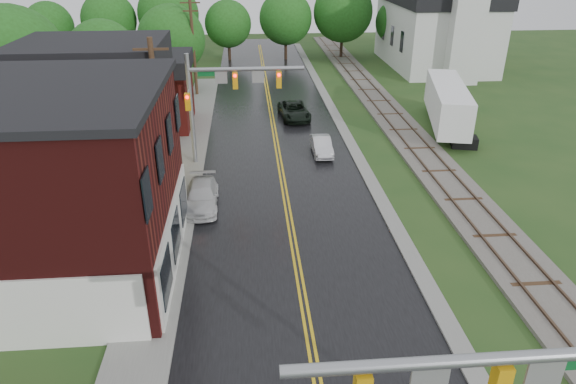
{
  "coord_description": "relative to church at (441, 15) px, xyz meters",
  "views": [
    {
      "loc": [
        -2.01,
        -4.99,
        13.32
      ],
      "look_at": [
        -0.38,
        14.99,
        3.5
      ],
      "focal_mm": 32.0,
      "sensor_mm": 36.0,
      "label": 1
    }
  ],
  "objects": [
    {
      "name": "main_road",
      "position": [
        -20.0,
        -23.74,
        -5.83
      ],
      "size": [
        10.0,
        90.0,
        0.02
      ],
      "primitive_type": "cube",
      "color": "black",
      "rests_on": "ground"
    },
    {
      "name": "curb_right",
      "position": [
        -14.6,
        -18.74,
        -5.83
      ],
      "size": [
        0.8,
        70.0,
        0.12
      ],
      "primitive_type": "cube",
      "color": "gray",
      "rests_on": "ground"
    },
    {
      "name": "sidewalk_left",
      "position": [
        -26.2,
        -28.74,
        -5.83
      ],
      "size": [
        2.4,
        50.0,
        0.12
      ],
      "primitive_type": "cube",
      "color": "gray",
      "rests_on": "ground"
    },
    {
      "name": "yellow_house",
      "position": [
        -31.0,
        -27.74,
        -2.63
      ],
      "size": [
        8.0,
        7.0,
        6.4
      ],
      "primitive_type": "cube",
      "color": "tan",
      "rests_on": "ground"
    },
    {
      "name": "darkred_building",
      "position": [
        -30.0,
        -18.74,
        -3.63
      ],
      "size": [
        7.0,
        6.0,
        4.4
      ],
      "primitive_type": "cube",
      "color": "#3F0F0C",
      "rests_on": "ground"
    },
    {
      "name": "church",
      "position": [
        0.0,
        0.0,
        0.0
      ],
      "size": [
        10.4,
        18.4,
        20.0
      ],
      "color": "silver",
      "rests_on": "ground"
    },
    {
      "name": "railroad",
      "position": [
        -10.0,
        -18.74,
        -5.73
      ],
      "size": [
        3.2,
        80.0,
        0.3
      ],
      "color": "#59544C",
      "rests_on": "ground"
    },
    {
      "name": "traffic_signal_far",
      "position": [
        -23.47,
        -26.74,
        -0.86
      ],
      "size": [
        7.34,
        0.43,
        7.2
      ],
      "color": "gray",
      "rests_on": "ground"
    },
    {
      "name": "utility_pole_b",
      "position": [
        -26.8,
        -31.74,
        -1.11
      ],
      "size": [
        1.8,
        0.28,
        9.0
      ],
      "color": "#382616",
      "rests_on": "ground"
    },
    {
      "name": "utility_pole_c",
      "position": [
        -26.8,
        -9.74,
        -1.11
      ],
      "size": [
        1.8,
        0.28,
        9.0
      ],
      "color": "#382616",
      "rests_on": "ground"
    },
    {
      "name": "tree_left_b",
      "position": [
        -37.85,
        -21.84,
        -0.12
      ],
      "size": [
        7.6,
        7.6,
        9.69
      ],
      "color": "black",
      "rests_on": "ground"
    },
    {
      "name": "tree_left_c",
      "position": [
        -33.85,
        -13.84,
        -1.32
      ],
      "size": [
        6.0,
        6.0,
        7.65
      ],
      "color": "black",
      "rests_on": "ground"
    },
    {
      "name": "tree_left_e",
      "position": [
        -28.85,
        -7.84,
        -1.02
      ],
      "size": [
        6.4,
        6.4,
        8.16
      ],
      "color": "black",
      "rests_on": "ground"
    },
    {
      "name": "suv_dark",
      "position": [
        -18.16,
        -17.73,
        -5.17
      ],
      "size": [
        2.62,
        4.97,
        1.33
      ],
      "primitive_type": "imported",
      "rotation": [
        0.0,
        0.0,
        0.09
      ],
      "color": "black",
      "rests_on": "ground"
    },
    {
      "name": "sedan_silver",
      "position": [
        -17.0,
        -25.78,
        -5.25
      ],
      "size": [
        1.25,
        3.56,
        1.17
      ],
      "primitive_type": "imported",
      "rotation": [
        0.0,
        0.0,
        0.0
      ],
      "color": "silver",
      "rests_on": "ground"
    },
    {
      "name": "pickup_white",
      "position": [
        -24.72,
        -33.07,
        -5.2
      ],
      "size": [
        1.86,
        4.41,
        1.27
      ],
      "primitive_type": "imported",
      "rotation": [
        0.0,
        0.0,
        0.02
      ],
      "color": "silver",
      "rests_on": "ground"
    },
    {
      "name": "semi_trailer",
      "position": [
        -6.62,
        -21.37,
        -3.73
      ],
      "size": [
        4.77,
        11.03,
        3.5
      ],
      "color": "black",
      "rests_on": "ground"
    }
  ]
}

